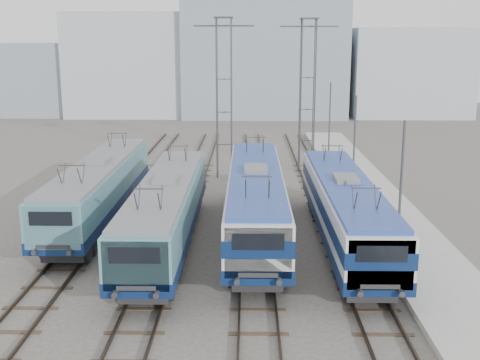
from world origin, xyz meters
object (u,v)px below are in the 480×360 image
(catenary_tower_west, at_px, (224,91))
(mast_mid, at_px, (354,150))
(locomotive_center_right, at_px, (256,197))
(locomotive_center_left, at_px, (166,208))
(locomotive_far_left, at_px, (99,186))
(mast_front, at_px, (400,199))
(catenary_tower_east, at_px, (307,89))
(locomotive_far_right, at_px, (345,206))
(mast_rear, at_px, (329,125))

(catenary_tower_west, relative_size, mast_mid, 1.71)
(locomotive_center_right, bearing_deg, locomotive_center_left, -159.72)
(locomotive_far_left, distance_m, locomotive_center_left, 6.37)
(catenary_tower_west, bearing_deg, mast_front, -66.73)
(locomotive_far_left, xyz_separation_m, mast_mid, (15.35, 4.43, 1.33))
(catenary_tower_east, bearing_deg, locomotive_far_right, -89.23)
(mast_rear, bearing_deg, catenary_tower_east, -136.40)
(catenary_tower_west, xyz_separation_m, mast_front, (8.60, -20.00, -3.14))
(catenary_tower_east, bearing_deg, mast_rear, 43.60)
(locomotive_center_left, bearing_deg, locomotive_center_right, 20.28)
(locomotive_center_right, distance_m, locomotive_far_right, 4.70)
(locomotive_center_right, height_order, catenary_tower_east, catenary_tower_east)
(locomotive_far_left, bearing_deg, mast_mid, 16.11)
(locomotive_far_right, relative_size, mast_front, 2.45)
(locomotive_center_left, relative_size, locomotive_far_right, 1.00)
(locomotive_far_left, bearing_deg, catenary_tower_west, 61.50)
(locomotive_center_left, bearing_deg, locomotive_far_right, 1.96)
(catenary_tower_east, relative_size, mast_front, 1.71)
(locomotive_center_right, relative_size, mast_front, 2.59)
(mast_mid, height_order, mast_rear, same)
(locomotive_far_left, height_order, mast_mid, mast_mid)
(mast_front, distance_m, mast_rear, 24.00)
(mast_rear, bearing_deg, mast_front, -90.00)
(mast_rear, bearing_deg, locomotive_far_right, -95.12)
(catenary_tower_east, bearing_deg, locomotive_center_left, -114.79)
(locomotive_far_left, xyz_separation_m, mast_rear, (15.35, 16.43, 1.33))
(locomotive_far_right, distance_m, catenary_tower_west, 18.50)
(catenary_tower_east, bearing_deg, catenary_tower_west, -162.90)
(locomotive_center_right, relative_size, mast_mid, 2.59)
(locomotive_far_left, height_order, catenary_tower_west, catenary_tower_west)
(catenary_tower_east, distance_m, mast_front, 22.32)
(catenary_tower_east, relative_size, mast_mid, 1.71)
(locomotive_center_right, xyz_separation_m, mast_rear, (6.35, 19.28, 1.19))
(locomotive_center_right, bearing_deg, mast_rear, 71.77)
(catenary_tower_west, distance_m, catenary_tower_east, 6.80)
(catenary_tower_east, xyz_separation_m, mast_rear, (2.10, 2.00, -3.14))
(locomotive_far_left, distance_m, locomotive_far_right, 14.14)
(catenary_tower_west, distance_m, mast_rear, 9.99)
(locomotive_far_left, relative_size, locomotive_center_right, 0.96)
(locomotive_far_right, bearing_deg, locomotive_far_left, 162.69)
(catenary_tower_west, bearing_deg, mast_rear, 24.94)
(locomotive_far_left, relative_size, catenary_tower_east, 1.45)
(catenary_tower_east, bearing_deg, locomotive_far_left, -132.55)
(locomotive_far_left, distance_m, mast_mid, 16.03)
(locomotive_center_right, relative_size, catenary_tower_east, 1.51)
(locomotive_center_left, bearing_deg, catenary_tower_east, 65.21)
(locomotive_center_right, distance_m, mast_front, 8.00)
(mast_rear, bearing_deg, locomotive_center_left, -117.38)
(locomotive_center_right, bearing_deg, locomotive_far_left, 162.42)
(locomotive_center_right, height_order, catenary_tower_west, catenary_tower_west)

